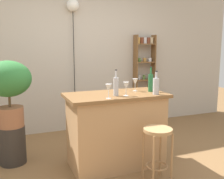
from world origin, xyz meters
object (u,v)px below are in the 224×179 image
wine_glass_left (109,88)px  pendant_globe_light (73,7)px  bar_stool (158,143)px  wine_glass_right (135,82)px  spice_shelf (144,79)px  bottle_vinegar (151,82)px  wine_glass_center (126,86)px  bottle_soda_blue (156,86)px  potted_plant (9,85)px  bottle_sauce_amber (116,86)px  plant_stool (12,145)px

wine_glass_left → pendant_globe_light: (0.06, 1.78, 1.10)m
bar_stool → wine_glass_right: 0.90m
spice_shelf → bottle_vinegar: bearing=-116.3°
spice_shelf → wine_glass_left: (-1.41, -1.74, 0.16)m
wine_glass_left → wine_glass_center: 0.26m
bar_stool → wine_glass_left: size_ratio=3.82×
bar_stool → pendant_globe_light: size_ratio=0.28×
bottle_soda_blue → bottle_vinegar: bottle_vinegar is taller
wine_glass_left → bottle_vinegar: bearing=18.3°
potted_plant → bottle_vinegar: size_ratio=2.58×
wine_glass_center → potted_plant: bearing=151.3°
pendant_globe_light → bottle_vinegar: bearing=-68.7°
wine_glass_left → wine_glass_right: (0.50, 0.33, 0.00)m
bottle_sauce_amber → wine_glass_right: bearing=30.3°
potted_plant → wine_glass_center: size_ratio=5.08×
spice_shelf → plant_stool: bearing=-158.4°
plant_stool → wine_glass_right: 1.77m
plant_stool → wine_glass_center: bearing=-28.7°
spice_shelf → bottle_sauce_amber: bearing=-128.2°
plant_stool → pendant_globe_light: 2.40m
bottle_vinegar → bottle_soda_blue: bearing=-102.8°
pendant_globe_light → wine_glass_center: bearing=-83.5°
potted_plant → bottle_sauce_amber: (1.16, -0.65, 0.02)m
bottle_vinegar → bottle_sauce_amber: bearing=-169.1°
wine_glass_left → bottle_sauce_amber: bearing=40.3°
bottle_sauce_amber → wine_glass_left: bearing=-139.7°
bottle_sauce_amber → potted_plant: bearing=150.7°
spice_shelf → potted_plant: size_ratio=2.04×
wine_glass_right → pendant_globe_light: pendant_globe_light is taller
pendant_globe_light → wine_glass_right: bearing=-73.1°
bar_stool → pendant_globe_light: pendant_globe_light is taller
wine_glass_center → bottle_vinegar: bearing=19.3°
potted_plant → bottle_soda_blue: 1.81m
bar_stool → potted_plant: potted_plant is taller
plant_stool → wine_glass_left: wine_glass_left is taller
bottle_sauce_amber → bottle_soda_blue: (0.48, -0.10, -0.01)m
potted_plant → bottle_soda_blue: (1.64, -0.75, 0.01)m
bar_stool → bottle_vinegar: (0.23, 0.57, 0.58)m
potted_plant → pendant_globe_light: pendant_globe_light is taller
bar_stool → wine_glass_center: wine_glass_center is taller
spice_shelf → wine_glass_right: bearing=-123.1°
wine_glass_left → pendant_globe_light: 2.09m
potted_plant → bottle_soda_blue: bearing=-24.7°
plant_stool → bottle_vinegar: bearing=-18.1°
spice_shelf → bar_stool: bearing=-115.2°
plant_stool → bottle_vinegar: (1.69, -0.55, 0.80)m
wine_glass_right → plant_stool: bearing=163.8°
potted_plant → pendant_globe_light: bearing=43.1°
potted_plant → bottle_sauce_amber: potted_plant is taller
wine_glass_left → pendant_globe_light: pendant_globe_light is taller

